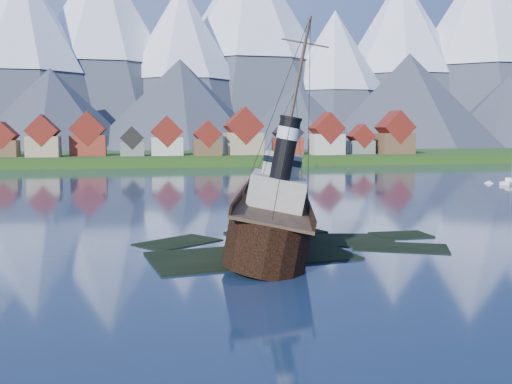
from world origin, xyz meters
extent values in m
plane|color=#172640|center=(0.00, 0.00, 0.00)|extent=(1400.00, 1400.00, 0.00)
cube|color=black|center=(-3.00, -2.00, -0.32)|extent=(19.08, 11.42, 1.00)
cube|color=black|center=(6.00, 4.00, -0.38)|extent=(15.15, 9.76, 1.00)
cube|color=black|center=(2.00, 9.00, -0.28)|extent=(11.45, 9.06, 1.00)
cube|color=black|center=(12.00, -1.00, -0.42)|extent=(10.27, 8.34, 1.00)
cube|color=black|center=(-9.00, 6.00, -0.40)|extent=(9.42, 8.68, 1.00)
cube|color=black|center=(15.00, 5.00, -0.35)|extent=(6.00, 4.00, 1.00)
cube|color=#1C4012|center=(0.00, 170.00, 0.00)|extent=(600.00, 80.00, 3.20)
cube|color=#3F3D38|center=(0.00, 132.00, 0.00)|extent=(600.00, 2.50, 2.00)
cube|color=brown|center=(-56.00, 153.00, 5.75)|extent=(9.00, 8.00, 5.50)
cube|color=maroon|center=(-56.00, 153.00, 10.12)|extent=(9.16, 8.16, 9.16)
cube|color=tan|center=(-43.00, 150.00, 6.40)|extent=(10.50, 9.00, 6.80)
cube|color=maroon|center=(-43.00, 150.00, 11.69)|extent=(10.69, 9.18, 10.69)
cube|color=maroon|center=(-29.00, 156.00, 6.60)|extent=(12.00, 8.50, 7.20)
cube|color=maroon|center=(-29.00, 156.00, 12.36)|extent=(12.22, 8.67, 12.22)
cube|color=slate|center=(-14.00, 151.00, 5.40)|extent=(8.00, 7.00, 4.80)
cube|color=black|center=(-14.00, 151.00, 9.24)|extent=(8.15, 7.14, 8.15)
cube|color=beige|center=(-2.00, 154.00, 6.20)|extent=(11.00, 9.50, 6.40)
cube|color=maroon|center=(-2.00, 154.00, 11.38)|extent=(11.20, 9.69, 11.20)
cube|color=brown|center=(12.00, 150.00, 5.90)|extent=(9.50, 8.00, 5.80)
cube|color=maroon|center=(12.00, 150.00, 10.51)|extent=(9.67, 8.16, 9.67)
cube|color=tan|center=(26.00, 155.00, 7.00)|extent=(13.50, 10.00, 8.00)
cube|color=maroon|center=(26.00, 155.00, 13.43)|extent=(13.75, 10.20, 13.75)
cube|color=maroon|center=(42.00, 152.00, 6.10)|extent=(10.00, 8.50, 6.20)
cube|color=black|center=(42.00, 152.00, 11.00)|extent=(10.18, 8.67, 10.18)
cube|color=beige|center=(56.00, 149.00, 6.75)|extent=(11.50, 9.00, 7.50)
cube|color=maroon|center=(56.00, 149.00, 12.57)|extent=(11.71, 9.18, 11.71)
cube|color=slate|center=(71.00, 153.00, 5.50)|extent=(9.00, 7.50, 5.00)
cube|color=maroon|center=(71.00, 153.00, 9.62)|extent=(9.16, 7.65, 9.16)
cube|color=brown|center=(84.00, 151.00, 6.90)|extent=(12.50, 10.00, 7.80)
cube|color=maroon|center=(84.00, 151.00, 13.05)|extent=(12.73, 10.20, 12.73)
cone|color=#2D333D|center=(-100.00, 455.00, 73.00)|extent=(180.00, 180.00, 150.00)
cone|color=white|center=(-100.00, 455.00, 103.00)|extent=(111.60, 111.60, 90.00)
cone|color=#2D333D|center=(-40.00, 495.00, 88.00)|extent=(210.00, 210.00, 180.00)
cone|color=white|center=(-40.00, 495.00, 124.00)|extent=(130.20, 130.20, 108.00)
cone|color=#2D333D|center=(30.00, 470.00, 70.50)|extent=(170.00, 170.00, 145.00)
cone|color=white|center=(30.00, 470.00, 99.50)|extent=(105.40, 105.40, 87.00)
cone|color=#2D333D|center=(100.00, 515.00, 98.00)|extent=(240.00, 240.00, 200.00)
cone|color=white|center=(100.00, 515.00, 138.00)|extent=(148.80, 148.80, 120.00)
cone|color=#2D333D|center=(170.00, 460.00, 60.50)|extent=(150.00, 150.00, 125.00)
cone|color=white|center=(170.00, 460.00, 85.50)|extent=(93.00, 93.00, 75.00)
cone|color=#2D333D|center=(250.00, 490.00, 83.00)|extent=(200.00, 200.00, 170.00)
cone|color=white|center=(250.00, 490.00, 117.00)|extent=(124.00, 124.00, 102.00)
cone|color=#2D333D|center=(330.00, 475.00, 93.00)|extent=(230.00, 230.00, 190.00)
cone|color=white|center=(330.00, 475.00, 131.00)|extent=(142.60, 142.60, 114.00)
cone|color=#2D333D|center=(-70.00, 374.00, 27.00)|extent=(120.00, 120.00, 58.00)
cone|color=#2D333D|center=(20.00, 369.00, 31.00)|extent=(136.00, 136.00, 66.00)
cone|color=#2D333D|center=(110.00, 373.00, 23.00)|extent=(110.00, 110.00, 50.00)
cone|color=#2D333D|center=(200.00, 370.00, 35.50)|extent=(150.00, 150.00, 75.00)
cone|color=#2D333D|center=(290.00, 371.00, 28.00)|extent=(124.00, 124.00, 60.00)
cube|color=black|center=(-0.71, 2.00, 2.18)|extent=(6.76, 19.47, 4.06)
cone|color=black|center=(-0.71, 14.63, 2.18)|extent=(6.76, 6.76, 6.76)
cylinder|color=black|center=(-0.71, -7.73, 2.18)|extent=(6.76, 6.76, 4.06)
cube|color=#4C3826|center=(-0.71, 2.00, 4.30)|extent=(6.62, 25.69, 0.24)
cube|color=black|center=(-3.96, 2.00, 4.74)|extent=(0.19, 24.88, 0.87)
cube|color=black|center=(2.53, 2.00, 4.74)|extent=(0.19, 24.88, 0.87)
cube|color=#ADA89E|center=(-0.71, 0.55, 5.75)|extent=(5.02, 8.21, 2.90)
cube|color=#ADA89E|center=(-0.71, 1.52, 8.26)|extent=(3.48, 3.86, 2.12)
cylinder|color=black|center=(-0.71, -2.63, 9.90)|extent=(1.83, 1.83, 5.41)
cylinder|color=silver|center=(-0.71, -2.63, 11.26)|extent=(1.93, 1.93, 1.06)
cylinder|color=#473828|center=(-0.71, 9.73, 10.19)|extent=(0.27, 0.27, 11.59)
cylinder|color=#473828|center=(-0.71, -0.41, 15.60)|extent=(0.31, 0.31, 12.55)
cube|color=white|center=(66.67, 57.41, 0.10)|extent=(7.98, 6.51, 1.17)
cube|color=white|center=(66.67, 57.41, 1.03)|extent=(2.96, 2.84, 0.68)
cylinder|color=gray|center=(66.67, 57.41, 5.77)|extent=(0.14, 0.14, 10.17)
cube|color=white|center=(30.51, 112.27, 0.11)|extent=(6.43, 11.77, 1.38)
cube|color=white|center=(30.51, 112.27, 1.20)|extent=(3.43, 3.85, 0.80)
cylinder|color=gray|center=(30.51, 112.27, 6.76)|extent=(0.16, 0.16, 11.92)
cube|color=white|center=(32.25, 121.57, 0.10)|extent=(2.77, 9.30, 1.15)
cube|color=white|center=(32.25, 121.57, 1.00)|extent=(2.15, 2.68, 0.67)
cylinder|color=gray|center=(32.25, 121.57, 5.65)|extent=(0.13, 0.13, 9.95)
camera|label=1|loc=(-13.08, -51.43, 11.17)|focal=40.00mm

